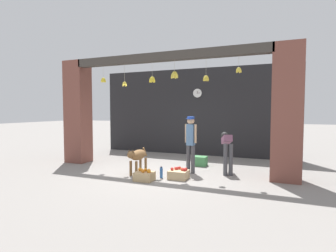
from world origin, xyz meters
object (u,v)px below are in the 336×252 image
fruit_crate_apples (179,174)px  wall_clock (197,93)px  dog (138,156)px  worker_stooping (227,147)px  produce_box_green (200,161)px  shopkeeper (191,140)px  fruit_crate_oranges (144,176)px  water_bottle (161,173)px

fruit_crate_apples → wall_clock: wall_clock is taller
wall_clock → dog: bearing=-100.5°
worker_stooping → produce_box_green: worker_stooping is taller
shopkeeper → produce_box_green: 1.26m
shopkeeper → fruit_crate_oranges: bearing=63.7°
shopkeeper → fruit_crate_oranges: (-0.81, -1.20, -0.79)m
dog → wall_clock: size_ratio=2.81×
wall_clock → fruit_crate_apples: bearing=-81.6°
fruit_crate_oranges → wall_clock: wall_clock is taller
dog → fruit_crate_oranges: 0.79m
worker_stooping → dog: bearing=-174.2°
dog → worker_stooping: bearing=114.6°
produce_box_green → water_bottle: water_bottle is taller
produce_box_green → worker_stooping: bearing=-36.4°
worker_stooping → produce_box_green: (-0.93, 0.69, -0.59)m
produce_box_green → water_bottle: 1.89m
dog → worker_stooping: worker_stooping is taller
water_bottle → worker_stooping: bearing=37.5°
worker_stooping → wall_clock: (-1.56, 2.57, 1.65)m
shopkeeper → fruit_crate_oranges: size_ratio=3.45×
fruit_crate_oranges → fruit_crate_apples: 0.87m
dog → fruit_crate_apples: 1.25m
shopkeeper → fruit_crate_apples: (-0.09, -0.71, -0.78)m
shopkeeper → water_bottle: bearing=64.8°
fruit_crate_apples → produce_box_green: bearing=87.0°
worker_stooping → wall_clock: 3.42m
shopkeeper → produce_box_green: bearing=-82.0°
shopkeeper → worker_stooping: (0.93, 0.31, -0.17)m
dog → shopkeeper: 1.51m
shopkeeper → wall_clock: 3.30m
dog → wall_clock: 4.08m
produce_box_green → wall_clock: 2.99m
dog → water_bottle: size_ratio=3.39×
water_bottle → fruit_crate_oranges: bearing=-126.5°
dog → wall_clock: (0.66, 3.56, 1.89)m
produce_box_green → fruit_crate_oranges: bearing=-110.3°
shopkeeper → fruit_crate_apples: 1.06m
fruit_crate_oranges → water_bottle: size_ratio=1.52×
produce_box_green → wall_clock: wall_clock is taller
produce_box_green → fruit_crate_apples: bearing=-93.0°
dog → water_bottle: dog is taller
water_bottle → wall_clock: size_ratio=0.83×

